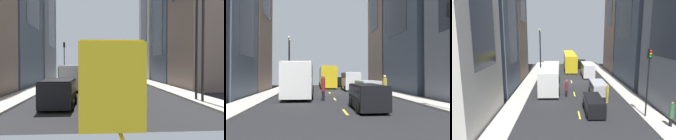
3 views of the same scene
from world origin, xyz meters
TOP-DOWN VIEW (x-y plane):
  - ground_plane at (0.00, 0.00)m, footprint 40.19×40.19m
  - sidewalk_west at (-7.00, 0.00)m, footprint 2.19×44.00m
  - sidewalk_east at (7.00, 0.00)m, footprint 2.19×44.00m
  - lane_stripe_1 at (0.00, -14.00)m, footprint 0.16×2.00m
  - lane_stripe_2 at (0.00, -7.00)m, footprint 0.16×2.00m
  - lane_stripe_3 at (0.00, 0.00)m, footprint 0.16×2.00m
  - lane_stripe_4 at (0.00, 7.00)m, footprint 0.16×2.00m
  - lane_stripe_5 at (0.00, 14.00)m, footprint 0.16×2.00m
  - lane_stripe_6 at (0.00, 21.00)m, footprint 0.16×2.00m
  - city_bus_white at (-3.35, -3.98)m, footprint 2.81×11.01m
  - streetcar_yellow at (0.34, 13.41)m, footprint 2.70×14.95m
  - delivery_van_white at (3.24, 4.01)m, footprint 2.25×5.12m
  - car_black_0 at (3.20, 14.21)m, footprint 2.06×4.03m
  - car_silver_1 at (3.16, -7.01)m, footprint 2.06×4.12m
  - car_black_2 at (1.51, -13.40)m, footprint 1.89×4.26m
  - pedestrian_walking_far at (-1.10, -8.10)m, footprint 0.34×0.34m
  - pedestrian_crossing_near at (3.60, -10.43)m, footprint 0.38×0.38m
  - streetlamp_near at (-6.41, 12.37)m, footprint 0.44×0.44m
  - streetlamp_far at (-6.41, 13.41)m, footprint 0.44×0.44m

SIDE VIEW (x-z plane):
  - ground_plane at x=0.00m, z-range 0.00..0.00m
  - lane_stripe_1 at x=0.00m, z-range 0.00..0.01m
  - lane_stripe_2 at x=0.00m, z-range 0.00..0.01m
  - lane_stripe_3 at x=0.00m, z-range 0.00..0.01m
  - lane_stripe_4 at x=0.00m, z-range 0.00..0.01m
  - lane_stripe_5 at x=0.00m, z-range 0.00..0.01m
  - lane_stripe_6 at x=0.00m, z-range 0.00..0.01m
  - sidewalk_west at x=-7.00m, z-range 0.00..0.15m
  - sidewalk_east at x=7.00m, z-range 0.00..0.15m
  - car_black_2 at x=1.51m, z-range 0.15..1.76m
  - car_silver_1 at x=3.16m, z-range 0.15..1.82m
  - car_black_0 at x=3.20m, z-range 0.15..1.90m
  - pedestrian_crossing_near at x=3.60m, z-range 0.07..2.27m
  - pedestrian_walking_far at x=-1.10m, z-range 0.08..2.26m
  - delivery_van_white at x=3.24m, z-range 0.22..2.80m
  - city_bus_white at x=-3.35m, z-range 0.33..3.68m
  - streetcar_yellow at x=0.34m, z-range 0.33..3.92m
  - streetlamp_far at x=-6.41m, z-range 0.99..9.56m
  - streetlamp_near at x=-6.41m, z-range 1.00..9.88m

